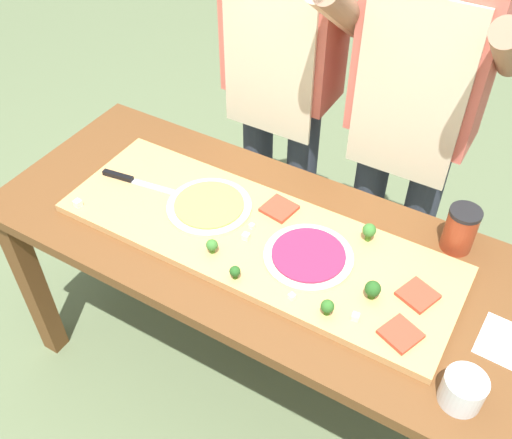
# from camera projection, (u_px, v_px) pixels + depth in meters

# --- Properties ---
(ground_plane) EXTENTS (8.00, 8.00, 0.00)m
(ground_plane) POSITION_uv_depth(u_px,v_px,m) (258.00, 375.00, 2.30)
(ground_plane) COLOR #60704C
(prep_table) EXTENTS (1.70, 0.71, 0.78)m
(prep_table) POSITION_uv_depth(u_px,v_px,m) (259.00, 261.00, 1.84)
(prep_table) COLOR brown
(prep_table) RESTS_ON ground
(cutting_board) EXTENTS (1.21, 0.41, 0.02)m
(cutting_board) POSITION_uv_depth(u_px,v_px,m) (255.00, 237.00, 1.74)
(cutting_board) COLOR tan
(cutting_board) RESTS_ON prep_table
(chefs_knife) EXTENTS (0.28, 0.06, 0.02)m
(chefs_knife) POSITION_uv_depth(u_px,v_px,m) (130.00, 179.00, 1.91)
(chefs_knife) COLOR #B7BABF
(chefs_knife) RESTS_ON cutting_board
(pizza_whole_beet_magenta) EXTENTS (0.26, 0.26, 0.02)m
(pizza_whole_beet_magenta) POSITION_uv_depth(u_px,v_px,m) (308.00, 256.00, 1.66)
(pizza_whole_beet_magenta) COLOR beige
(pizza_whole_beet_magenta) RESTS_ON cutting_board
(pizza_whole_pesto_green) EXTENTS (0.26, 0.26, 0.02)m
(pizza_whole_pesto_green) POSITION_uv_depth(u_px,v_px,m) (209.00, 206.00, 1.81)
(pizza_whole_pesto_green) COLOR beige
(pizza_whole_pesto_green) RESTS_ON cutting_board
(pizza_slice_near_right) EXTENTS (0.11, 0.11, 0.01)m
(pizza_slice_near_right) POSITION_uv_depth(u_px,v_px,m) (418.00, 295.00, 1.56)
(pizza_slice_near_right) COLOR #BC3D28
(pizza_slice_near_right) RESTS_ON cutting_board
(pizza_slice_far_right) EXTENTS (0.11, 0.11, 0.01)m
(pizza_slice_far_right) POSITION_uv_depth(u_px,v_px,m) (279.00, 208.00, 1.81)
(pizza_slice_far_right) COLOR #BC3D28
(pizza_slice_far_right) RESTS_ON cutting_board
(pizza_slice_center) EXTENTS (0.11, 0.11, 0.01)m
(pizza_slice_center) POSITION_uv_depth(u_px,v_px,m) (401.00, 334.00, 1.47)
(pizza_slice_center) COLOR #BC3D28
(pizza_slice_center) RESTS_ON cutting_board
(broccoli_floret_front_right) EXTENTS (0.03, 0.03, 0.04)m
(broccoli_floret_front_right) POSITION_uv_depth(u_px,v_px,m) (235.00, 272.00, 1.59)
(broccoli_floret_front_right) COLOR #2C5915
(broccoli_floret_front_right) RESTS_ON cutting_board
(broccoli_floret_back_mid) EXTENTS (0.04, 0.04, 0.06)m
(broccoli_floret_back_mid) POSITION_uv_depth(u_px,v_px,m) (369.00, 231.00, 1.69)
(broccoli_floret_back_mid) COLOR #3F7220
(broccoli_floret_back_mid) RESTS_ON cutting_board
(broccoli_floret_back_right) EXTENTS (0.04, 0.04, 0.06)m
(broccoli_floret_back_right) POSITION_uv_depth(u_px,v_px,m) (373.00, 289.00, 1.54)
(broccoli_floret_back_right) COLOR #2C5915
(broccoli_floret_back_right) RESTS_ON cutting_board
(broccoli_floret_back_left) EXTENTS (0.04, 0.04, 0.05)m
(broccoli_floret_back_left) POSITION_uv_depth(u_px,v_px,m) (327.00, 307.00, 1.50)
(broccoli_floret_back_left) COLOR #366618
(broccoli_floret_back_left) RESTS_ON cutting_board
(broccoli_floret_center_right) EXTENTS (0.03, 0.03, 0.05)m
(broccoli_floret_center_right) POSITION_uv_depth(u_px,v_px,m) (212.00, 245.00, 1.66)
(broccoli_floret_center_right) COLOR #3F7220
(broccoli_floret_center_right) RESTS_ON cutting_board
(cheese_crumble_a) EXTENTS (0.02, 0.02, 0.02)m
(cheese_crumble_a) POSITION_uv_depth(u_px,v_px,m) (292.00, 296.00, 1.55)
(cheese_crumble_a) COLOR white
(cheese_crumble_a) RESTS_ON cutting_board
(cheese_crumble_b) EXTENTS (0.02, 0.02, 0.02)m
(cheese_crumble_b) POSITION_uv_depth(u_px,v_px,m) (78.00, 203.00, 1.82)
(cheese_crumble_b) COLOR white
(cheese_crumble_b) RESTS_ON cutting_board
(cheese_crumble_c) EXTENTS (0.02, 0.02, 0.02)m
(cheese_crumble_c) POSITION_uv_depth(u_px,v_px,m) (356.00, 317.00, 1.50)
(cheese_crumble_c) COLOR silver
(cheese_crumble_c) RESTS_ON cutting_board
(cheese_crumble_d) EXTENTS (0.02, 0.02, 0.02)m
(cheese_crumble_d) POSITION_uv_depth(u_px,v_px,m) (246.00, 236.00, 1.71)
(cheese_crumble_d) COLOR silver
(cheese_crumble_d) RESTS_ON cutting_board
(cheese_crumble_e) EXTENTS (0.02, 0.02, 0.01)m
(cheese_crumble_e) POSITION_uv_depth(u_px,v_px,m) (251.00, 227.00, 1.75)
(cheese_crumble_e) COLOR white
(cheese_crumble_e) RESTS_ON cutting_board
(flour_cup) EXTENTS (0.10, 0.10, 0.09)m
(flour_cup) POSITION_uv_depth(u_px,v_px,m) (462.00, 391.00, 1.35)
(flour_cup) COLOR white
(flour_cup) RESTS_ON prep_table
(sauce_jar) EXTENTS (0.09, 0.09, 0.14)m
(sauce_jar) POSITION_uv_depth(u_px,v_px,m) (461.00, 229.00, 1.68)
(sauce_jar) COLOR #99381E
(sauce_jar) RESTS_ON prep_table
(recipe_note) EXTENTS (0.12, 0.15, 0.00)m
(recipe_note) POSITION_uv_depth(u_px,v_px,m) (502.00, 341.00, 1.49)
(recipe_note) COLOR white
(recipe_note) RESTS_ON prep_table
(cook_left) EXTENTS (0.54, 0.39, 1.67)m
(cook_left) POSITION_uv_depth(u_px,v_px,m) (282.00, 68.00, 2.06)
(cook_left) COLOR #333847
(cook_left) RESTS_ON ground
(cook_right) EXTENTS (0.54, 0.39, 1.67)m
(cook_right) POSITION_uv_depth(u_px,v_px,m) (414.00, 106.00, 1.88)
(cook_right) COLOR #333847
(cook_right) RESTS_ON ground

